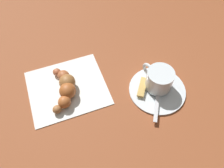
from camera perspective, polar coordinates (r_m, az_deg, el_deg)
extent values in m
plane|color=brown|center=(0.58, 1.32, -1.68)|extent=(1.80, 1.80, 0.00)
cylinder|color=silver|center=(0.58, 11.41, -1.37)|extent=(0.14, 0.14, 0.01)
cylinder|color=silver|center=(0.56, 11.94, 1.14)|extent=(0.07, 0.07, 0.05)
cylinder|color=black|center=(0.55, 12.20, 2.03)|extent=(0.05, 0.05, 0.00)
torus|color=silver|center=(0.58, 9.15, 3.70)|extent=(0.02, 0.04, 0.04)
cube|color=silver|center=(0.55, 11.26, -5.26)|extent=(0.05, 0.08, 0.00)
ellipsoid|color=silver|center=(0.58, 11.78, -0.11)|extent=(0.03, 0.03, 0.01)
cube|color=tan|center=(0.57, 7.70, -0.77)|extent=(0.05, 0.06, 0.01)
cube|color=white|center=(0.59, -11.28, -0.89)|extent=(0.20, 0.18, 0.00)
ellipsoid|color=#A0673A|center=(0.55, -13.76, -6.26)|extent=(0.03, 0.03, 0.02)
ellipsoid|color=#AF5D2C|center=(0.55, -12.03, -4.15)|extent=(0.04, 0.04, 0.03)
ellipsoid|color=#A75727|center=(0.56, -11.19, -1.69)|extent=(0.05, 0.06, 0.04)
ellipsoid|color=#996333|center=(0.58, -11.27, 0.47)|extent=(0.04, 0.04, 0.04)
ellipsoid|color=#A85B34|center=(0.59, -12.18, 2.00)|extent=(0.04, 0.04, 0.03)
ellipsoid|color=#B15D3A|center=(0.61, -13.79, 2.94)|extent=(0.03, 0.03, 0.02)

